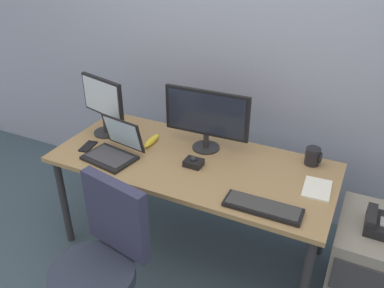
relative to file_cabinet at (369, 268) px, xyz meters
The scene contains 15 objects.
ground_plane 1.16m from the file_cabinet, behind, with size 8.00×8.00×0.00m, color #3B4E5C.
back_wall 1.73m from the file_cabinet, 146.60° to the left, with size 6.00×0.10×2.80m, color #939BB5.
desk 1.17m from the file_cabinet, behind, with size 1.76×0.77×0.71m.
file_cabinet is the anchor object (origin of this frame).
desk_phone 0.34m from the file_cabinet, 116.78° to the right, with size 0.17×0.20×0.09m.
office_chair 1.49m from the file_cabinet, 148.08° to the right, with size 0.52×0.52×0.93m.
monitor_main 1.29m from the file_cabinet, behind, with size 0.56×0.18×0.41m.
monitor_side 1.94m from the file_cabinet, behind, with size 0.38×0.18×0.41m.
keyboard 0.77m from the file_cabinet, 155.34° to the right, with size 0.41×0.14×0.03m.
laptop 1.66m from the file_cabinet, behind, with size 0.35×0.32×0.24m.
trackball_mouse 1.17m from the file_cabinet, behind, with size 0.11×0.09×0.07m.
coffee_mug 0.70m from the file_cabinet, 146.44° to the left, with size 0.10×0.09×0.11m.
paper_notepad 0.55m from the file_cabinet, behind, with size 0.15×0.21×0.01m, color white.
cell_phone 1.87m from the file_cabinet, behind, with size 0.07×0.14×0.01m, color black.
banana 1.53m from the file_cabinet, behind, with size 0.19×0.04×0.04m, color yellow.
Camera 1 is at (0.92, -1.91, 2.03)m, focal length 37.31 mm.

